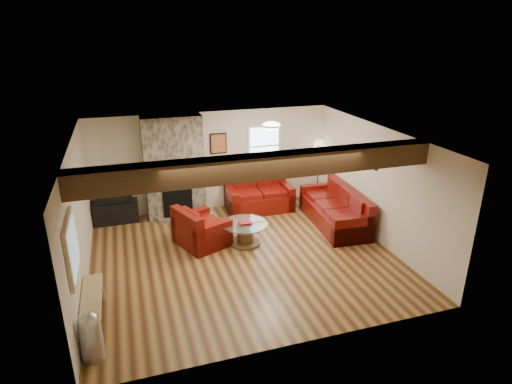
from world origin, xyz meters
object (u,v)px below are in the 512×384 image
tv_cabinet (116,212)px  floor_lamp (319,149)px  loveseat (259,193)px  armchair_red (202,226)px  sofa_three (334,207)px  television (113,192)px  coffee_table (245,233)px

tv_cabinet → floor_lamp: (5.22, -0.14, 1.16)m
loveseat → tv_cabinet: bearing=176.1°
floor_lamp → armchair_red: bearing=-155.5°
sofa_three → floor_lamp: (0.29, 1.54, 0.98)m
television → sofa_three: bearing=-18.9°
coffee_table → floor_lamp: floor_lamp is taller
armchair_red → coffee_table: 0.94m
loveseat → coffee_table: 1.93m
armchair_red → tv_cabinet: (-1.76, 1.72, -0.16)m
coffee_table → television: (-2.64, 2.01, 0.52)m
sofa_three → floor_lamp: floor_lamp is taller
coffee_table → television: television is taller
sofa_three → coffee_table: size_ratio=2.29×
loveseat → television: size_ratio=1.96×
tv_cabinet → floor_lamp: size_ratio=0.63×
loveseat → armchair_red: size_ratio=1.59×
loveseat → coffee_table: (-0.87, -1.71, -0.19)m
loveseat → armchair_red: 2.26m
tv_cabinet → coffee_table: bearing=-37.3°
coffee_table → tv_cabinet: tv_cabinet is taller
floor_lamp → loveseat: bearing=-174.8°
sofa_three → armchair_red: sofa_three is taller
loveseat → coffee_table: size_ratio=1.66×
sofa_three → tv_cabinet: (-4.93, 1.69, -0.18)m
sofa_three → armchair_red: size_ratio=2.19×
coffee_table → floor_lamp: 3.39m
loveseat → tv_cabinet: size_ratio=1.58×
coffee_table → television: bearing=142.7°
armchair_red → television: (-1.76, 1.72, 0.34)m
tv_cabinet → television: size_ratio=1.24×
armchair_red → television: 2.48m
sofa_three → tv_cabinet: size_ratio=2.18×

